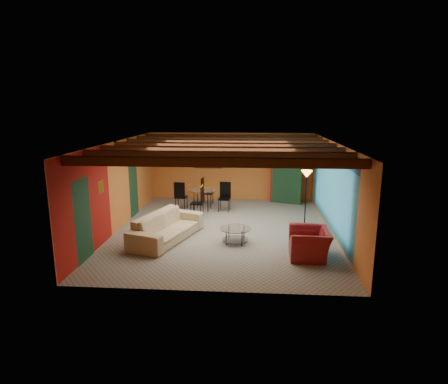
# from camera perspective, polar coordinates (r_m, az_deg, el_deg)

# --- Properties ---
(room) EXTENTS (6.52, 8.01, 2.71)m
(room) POSITION_cam_1_polar(r_m,az_deg,el_deg) (11.35, -0.03, 5.87)
(room) COLOR gray
(room) RESTS_ON ground
(sofa) EXTENTS (1.81, 2.82, 0.77)m
(sofa) POSITION_cam_1_polar(r_m,az_deg,el_deg) (10.93, -8.55, -5.17)
(sofa) COLOR tan
(sofa) RESTS_ON ground
(armchair) EXTENTS (1.02, 1.15, 0.73)m
(armchair) POSITION_cam_1_polar(r_m,az_deg,el_deg) (9.84, 12.73, -7.52)
(armchair) COLOR maroon
(armchair) RESTS_ON ground
(coffee_table) EXTENTS (0.95, 0.95, 0.44)m
(coffee_table) POSITION_cam_1_polar(r_m,az_deg,el_deg) (10.60, 1.71, -6.53)
(coffee_table) COLOR white
(coffee_table) RESTS_ON ground
(dining_table) EXTENTS (2.25, 2.25, 1.06)m
(dining_table) POSITION_cam_1_polar(r_m,az_deg,el_deg) (13.83, -3.25, -0.61)
(dining_table) COLOR white
(dining_table) RESTS_ON ground
(armoire) EXTENTS (1.22, 0.88, 1.94)m
(armoire) POSITION_cam_1_polar(r_m,az_deg,el_deg) (15.14, 9.31, 2.12)
(armoire) COLOR maroon
(armoire) RESTS_ON ground
(floor_lamp) EXTENTS (0.41, 0.41, 1.78)m
(floor_lamp) POSITION_cam_1_polar(r_m,az_deg,el_deg) (12.26, 12.17, -0.89)
(floor_lamp) COLOR black
(floor_lamp) RESTS_ON ground
(ceiling_fan) EXTENTS (1.50, 1.50, 0.44)m
(ceiling_fan) POSITION_cam_1_polar(r_m,az_deg,el_deg) (11.24, -0.07, 5.80)
(ceiling_fan) COLOR #472614
(ceiling_fan) RESTS_ON ceiling
(painting) EXTENTS (1.05, 0.03, 0.65)m
(painting) POSITION_cam_1_polar(r_m,az_deg,el_deg) (15.33, -2.34, 4.98)
(painting) COLOR black
(painting) RESTS_ON wall_back
(potted_plant) EXTENTS (0.47, 0.42, 0.48)m
(potted_plant) POSITION_cam_1_polar(r_m,az_deg,el_deg) (14.97, 9.48, 6.68)
(potted_plant) COLOR #26661E
(potted_plant) RESTS_ON armoire
(vase) EXTENTS (0.24, 0.24, 0.20)m
(vase) POSITION_cam_1_polar(r_m,az_deg,el_deg) (13.70, -3.28, 1.96)
(vase) COLOR orange
(vase) RESTS_ON dining_table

